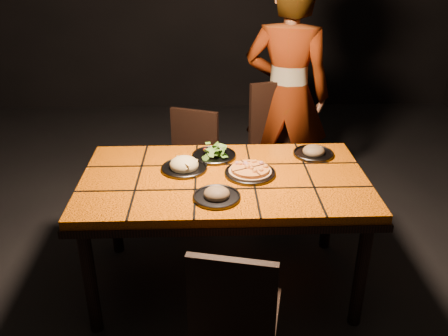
{
  "coord_description": "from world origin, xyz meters",
  "views": [
    {
      "loc": [
        -0.08,
        -2.37,
        1.96
      ],
      "look_at": [
        -0.0,
        -0.04,
        0.82
      ],
      "focal_mm": 38.0,
      "sensor_mm": 36.0,
      "label": 1
    }
  ],
  "objects_px": {
    "chair_far_left": "(191,158)",
    "diner": "(287,95)",
    "plate_pizza": "(250,172)",
    "dining_table": "(224,189)",
    "chair_far_right": "(282,140)",
    "chair_near": "(235,312)",
    "plate_pasta": "(184,166)"
  },
  "relations": [
    {
      "from": "chair_near",
      "to": "plate_pasta",
      "type": "xyz_separation_m",
      "value": [
        -0.25,
        0.87,
        0.3
      ]
    },
    {
      "from": "chair_far_left",
      "to": "plate_pizza",
      "type": "xyz_separation_m",
      "value": [
        0.37,
        -0.84,
        0.3
      ]
    },
    {
      "from": "dining_table",
      "to": "chair_near",
      "type": "height_order",
      "value": "chair_near"
    },
    {
      "from": "plate_pizza",
      "to": "plate_pasta",
      "type": "bearing_deg",
      "value": 168.31
    },
    {
      "from": "chair_far_left",
      "to": "diner",
      "type": "bearing_deg",
      "value": 37.71
    },
    {
      "from": "chair_far_left",
      "to": "chair_far_right",
      "type": "bearing_deg",
      "value": 28.14
    },
    {
      "from": "chair_near",
      "to": "chair_far_right",
      "type": "height_order",
      "value": "chair_far_right"
    },
    {
      "from": "chair_far_right",
      "to": "diner",
      "type": "relative_size",
      "value": 0.57
    },
    {
      "from": "chair_near",
      "to": "diner",
      "type": "distance_m",
      "value": 1.96
    },
    {
      "from": "dining_table",
      "to": "plate_pizza",
      "type": "relative_size",
      "value": 5.02
    },
    {
      "from": "chair_far_right",
      "to": "dining_table",
      "type": "bearing_deg",
      "value": -134.62
    },
    {
      "from": "dining_table",
      "to": "chair_far_left",
      "type": "bearing_deg",
      "value": 104.51
    },
    {
      "from": "dining_table",
      "to": "chair_far_left",
      "type": "relative_size",
      "value": 1.97
    },
    {
      "from": "chair_near",
      "to": "diner",
      "type": "xyz_separation_m",
      "value": [
        0.5,
        1.86,
        0.41
      ]
    },
    {
      "from": "chair_far_left",
      "to": "diner",
      "type": "xyz_separation_m",
      "value": [
        0.74,
        0.22,
        0.41
      ]
    },
    {
      "from": "plate_pasta",
      "to": "plate_pizza",
      "type": "bearing_deg",
      "value": -11.69
    },
    {
      "from": "dining_table",
      "to": "chair_far_right",
      "type": "relative_size",
      "value": 1.62
    },
    {
      "from": "diner",
      "to": "plate_pasta",
      "type": "bearing_deg",
      "value": 68.11
    },
    {
      "from": "chair_far_left",
      "to": "dining_table",
      "type": "bearing_deg",
      "value": -54.7
    },
    {
      "from": "diner",
      "to": "dining_table",
      "type": "bearing_deg",
      "value": 79.64
    },
    {
      "from": "diner",
      "to": "chair_far_left",
      "type": "bearing_deg",
      "value": 32.07
    },
    {
      "from": "dining_table",
      "to": "plate_pizza",
      "type": "bearing_deg",
      "value": 6.69
    },
    {
      "from": "chair_near",
      "to": "chair_far_left",
      "type": "xyz_separation_m",
      "value": [
        -0.24,
        1.63,
        -0.0
      ]
    },
    {
      "from": "dining_table",
      "to": "chair_far_left",
      "type": "height_order",
      "value": "chair_far_left"
    },
    {
      "from": "chair_far_right",
      "to": "plate_pasta",
      "type": "height_order",
      "value": "chair_far_right"
    },
    {
      "from": "chair_far_right",
      "to": "chair_far_left",
      "type": "bearing_deg",
      "value": 169.57
    },
    {
      "from": "dining_table",
      "to": "chair_near",
      "type": "bearing_deg",
      "value": -88.58
    },
    {
      "from": "diner",
      "to": "plate_pizza",
      "type": "height_order",
      "value": "diner"
    },
    {
      "from": "chair_far_right",
      "to": "plate_pizza",
      "type": "bearing_deg",
      "value": -127.39
    },
    {
      "from": "plate_pizza",
      "to": "diner",
      "type": "bearing_deg",
      "value": 70.93
    },
    {
      "from": "plate_pizza",
      "to": "plate_pasta",
      "type": "distance_m",
      "value": 0.38
    },
    {
      "from": "chair_near",
      "to": "diner",
      "type": "height_order",
      "value": "diner"
    }
  ]
}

